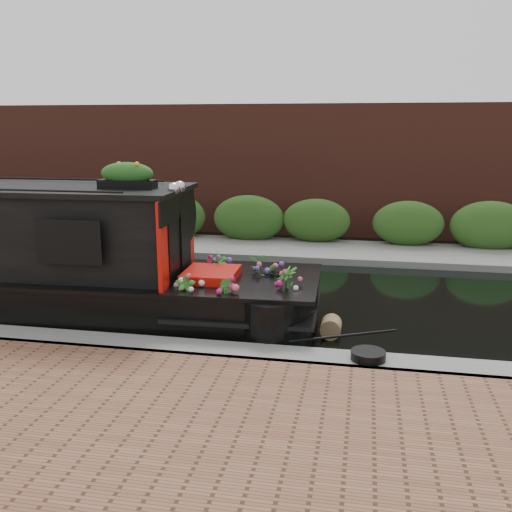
# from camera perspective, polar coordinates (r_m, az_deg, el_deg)

# --- Properties ---
(ground) EXTENTS (80.00, 80.00, 0.00)m
(ground) POSITION_cam_1_polar(r_m,az_deg,el_deg) (11.77, -6.45, -3.80)
(ground) COLOR black
(ground) RESTS_ON ground
(near_bank_coping) EXTENTS (40.00, 0.60, 0.50)m
(near_bank_coping) POSITION_cam_1_polar(r_m,az_deg,el_deg) (8.86, -12.88, -9.81)
(near_bank_coping) COLOR slate
(near_bank_coping) RESTS_ON ground
(far_bank_path) EXTENTS (40.00, 2.40, 0.34)m
(far_bank_path) POSITION_cam_1_polar(r_m,az_deg,el_deg) (15.70, -1.90, 0.55)
(far_bank_path) COLOR slate
(far_bank_path) RESTS_ON ground
(far_hedge) EXTENTS (40.00, 1.10, 2.80)m
(far_hedge) POSITION_cam_1_polar(r_m,az_deg,el_deg) (16.55, -1.21, 1.21)
(far_hedge) COLOR #2A501A
(far_hedge) RESTS_ON ground
(far_brick_wall) EXTENTS (40.00, 1.00, 8.00)m
(far_brick_wall) POSITION_cam_1_polar(r_m,az_deg,el_deg) (18.57, 0.15, 2.52)
(far_brick_wall) COLOR #58281E
(far_brick_wall) RESTS_ON ground
(rope_fender) EXTENTS (0.34, 0.39, 0.34)m
(rope_fender) POSITION_cam_1_polar(r_m,az_deg,el_deg) (9.44, 7.51, -7.05)
(rope_fender) COLOR olive
(rope_fender) RESTS_ON ground
(coiled_mooring_rope) EXTENTS (0.48, 0.48, 0.12)m
(coiled_mooring_rope) POSITION_cam_1_polar(r_m,az_deg,el_deg) (8.06, 11.15, -9.71)
(coiled_mooring_rope) COLOR black
(coiled_mooring_rope) RESTS_ON near_bank_coping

